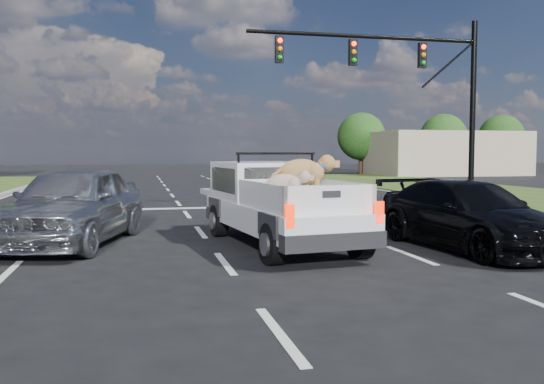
{
  "coord_description": "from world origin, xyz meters",
  "views": [
    {
      "loc": [
        -3.18,
        -9.8,
        1.94
      ],
      "look_at": [
        -0.44,
        2.0,
        1.09
      ],
      "focal_mm": 38.0,
      "sensor_mm": 36.0,
      "label": 1
    }
  ],
  "objects_px": {
    "traffic_signal": "(417,78)",
    "silver_sedan": "(73,204)",
    "black_coupe": "(469,215)",
    "pickup_truck": "(276,202)"
  },
  "relations": [
    {
      "from": "black_coupe",
      "to": "pickup_truck",
      "type": "bearing_deg",
      "value": 152.86
    },
    {
      "from": "traffic_signal",
      "to": "silver_sedan",
      "type": "xyz_separation_m",
      "value": [
        -11.73,
        -7.69,
        -3.89
      ]
    },
    {
      "from": "traffic_signal",
      "to": "black_coupe",
      "type": "relative_size",
      "value": 1.94
    },
    {
      "from": "traffic_signal",
      "to": "pickup_truck",
      "type": "distance_m",
      "value": 12.18
    },
    {
      "from": "traffic_signal",
      "to": "silver_sedan",
      "type": "bearing_deg",
      "value": -146.76
    },
    {
      "from": "silver_sedan",
      "to": "black_coupe",
      "type": "relative_size",
      "value": 1.05
    },
    {
      "from": "traffic_signal",
      "to": "black_coupe",
      "type": "distance_m",
      "value": 11.58
    },
    {
      "from": "traffic_signal",
      "to": "pickup_truck",
      "type": "bearing_deg",
      "value": -131.06
    },
    {
      "from": "traffic_signal",
      "to": "silver_sedan",
      "type": "distance_m",
      "value": 14.55
    },
    {
      "from": "pickup_truck",
      "to": "black_coupe",
      "type": "xyz_separation_m",
      "value": [
        3.62,
        -1.38,
        -0.22
      ]
    }
  ]
}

